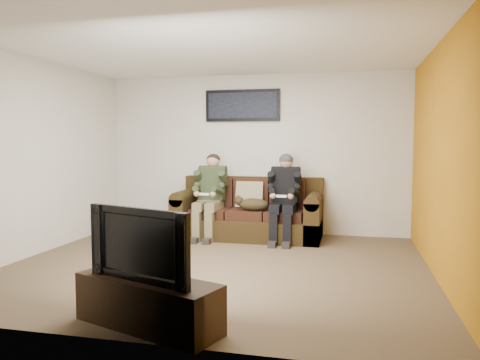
% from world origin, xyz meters
% --- Properties ---
extents(floor, '(5.00, 5.00, 0.00)m').
position_xyz_m(floor, '(0.00, 0.00, 0.00)').
color(floor, brown).
rests_on(floor, ground).
extents(ceiling, '(5.00, 5.00, 0.00)m').
position_xyz_m(ceiling, '(0.00, 0.00, 2.60)').
color(ceiling, silver).
rests_on(ceiling, ground).
extents(wall_back, '(5.00, 0.00, 5.00)m').
position_xyz_m(wall_back, '(0.00, 2.25, 1.30)').
color(wall_back, beige).
rests_on(wall_back, ground).
extents(wall_front, '(5.00, 0.00, 5.00)m').
position_xyz_m(wall_front, '(0.00, -2.25, 1.30)').
color(wall_front, beige).
rests_on(wall_front, ground).
extents(wall_left, '(0.00, 4.50, 4.50)m').
position_xyz_m(wall_left, '(-2.50, 0.00, 1.30)').
color(wall_left, beige).
rests_on(wall_left, ground).
extents(wall_right, '(0.00, 4.50, 4.50)m').
position_xyz_m(wall_right, '(2.50, 0.00, 1.30)').
color(wall_right, beige).
rests_on(wall_right, ground).
extents(accent_wall_right, '(0.00, 4.50, 4.50)m').
position_xyz_m(accent_wall_right, '(2.49, 0.00, 1.30)').
color(accent_wall_right, '#BA7612').
rests_on(accent_wall_right, ground).
extents(sofa, '(2.28, 0.98, 0.93)m').
position_xyz_m(sofa, '(0.00, 1.83, 0.35)').
color(sofa, '#2F210E').
rests_on(sofa, ground).
extents(throw_pillow, '(0.43, 0.21, 0.43)m').
position_xyz_m(throw_pillow, '(0.00, 1.87, 0.66)').
color(throw_pillow, '#978963').
rests_on(throw_pillow, sofa).
extents(throw_blanket, '(0.47, 0.23, 0.08)m').
position_xyz_m(throw_blanket, '(-0.69, 2.12, 0.93)').
color(throw_blanket, tan).
rests_on(throw_blanket, sofa).
extents(person_left, '(0.51, 0.87, 1.31)m').
position_xyz_m(person_left, '(-0.58, 1.64, 0.74)').
color(person_left, '#706646').
rests_on(person_left, sofa).
extents(person_right, '(0.51, 0.86, 1.32)m').
position_xyz_m(person_right, '(0.59, 1.64, 0.74)').
color(person_right, black).
rests_on(person_right, sofa).
extents(cat, '(0.66, 0.26, 0.24)m').
position_xyz_m(cat, '(0.11, 1.56, 0.56)').
color(cat, '#413419').
rests_on(cat, sofa).
extents(framed_poster, '(1.25, 0.05, 0.52)m').
position_xyz_m(framed_poster, '(-0.20, 2.22, 2.10)').
color(framed_poster, black).
rests_on(framed_poster, wall_back).
extents(tv_stand, '(1.33, 0.80, 0.40)m').
position_xyz_m(tv_stand, '(-0.01, -1.95, 0.20)').
color(tv_stand, black).
rests_on(tv_stand, ground).
extents(television, '(1.00, 0.46, 0.59)m').
position_xyz_m(television, '(-0.01, -1.95, 0.69)').
color(television, black).
rests_on(television, tv_stand).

